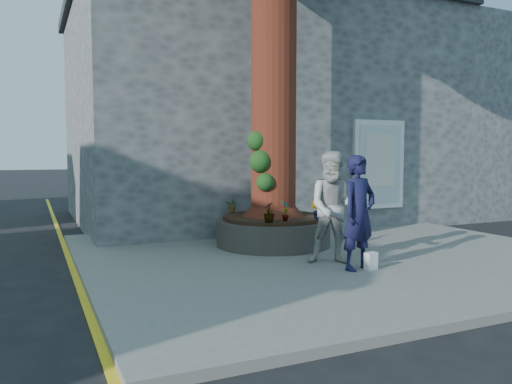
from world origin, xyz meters
name	(u,v)px	position (x,y,z in m)	size (l,w,h in m)	color
ground	(284,277)	(0.00, 0.00, 0.00)	(120.00, 120.00, 0.00)	black
pavement	(329,254)	(1.50, 1.00, 0.06)	(9.00, 8.00, 0.12)	slate
yellow_line	(77,282)	(-3.05, 1.00, 0.00)	(0.10, 30.00, 0.01)	yellow
stone_shop	(248,115)	(2.50, 7.20, 3.16)	(10.30, 8.30, 6.30)	#4C4E51
neighbour_shop	(444,126)	(10.50, 7.20, 3.00)	(6.00, 8.00, 6.00)	#4C4E51
planter	(273,231)	(0.80, 2.00, 0.41)	(2.30, 2.30, 0.60)	black
man	(359,213)	(1.09, -0.49, 1.03)	(0.67, 0.44, 1.83)	#131335
woman	(335,208)	(0.98, 0.04, 1.07)	(0.92, 0.72, 1.89)	beige
shopping_bag	(371,261)	(1.26, -0.59, 0.26)	(0.20, 0.12, 0.28)	white
plant_a	(285,211)	(0.63, 1.15, 0.92)	(0.21, 0.14, 0.40)	gray
plant_b	(316,210)	(1.29, 1.15, 0.90)	(0.19, 0.19, 0.35)	gray
plant_c	(269,212)	(0.30, 1.15, 0.91)	(0.21, 0.21, 0.37)	gray
plant_d	(232,206)	(0.25, 2.85, 0.87)	(0.26, 0.23, 0.29)	gray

